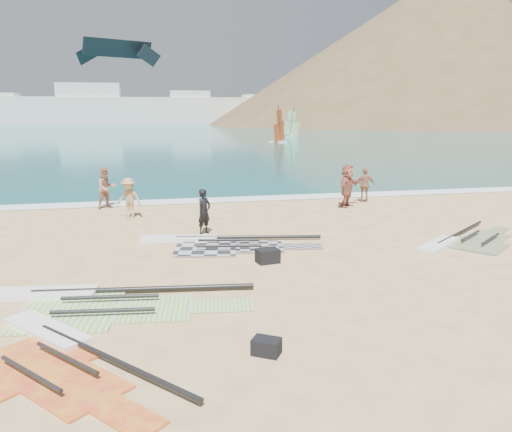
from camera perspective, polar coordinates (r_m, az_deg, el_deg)
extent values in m
plane|color=#DEBE82|center=(11.40, 4.96, -9.00)|extent=(300.00, 300.00, 0.00)
cube|color=#0D535D|center=(142.26, -10.96, 10.11)|extent=(300.00, 240.00, 0.06)
cube|color=white|center=(23.05, -3.98, 1.77)|extent=(300.00, 1.20, 0.04)
cube|color=white|center=(161.05, -18.44, 11.35)|extent=(160.00, 8.00, 8.00)
cube|color=white|center=(165.54, -27.23, 10.83)|extent=(10.00, 7.00, 9.00)
cube|color=white|center=(161.06, -18.49, 12.06)|extent=(18.00, 7.00, 12.00)
cube|color=white|center=(160.71, -7.54, 12.21)|extent=(12.00, 7.00, 10.00)
cube|color=white|center=(164.65, 1.36, 12.12)|extent=(16.00, 7.00, 9.00)
cube|color=white|center=(170.41, 8.08, 12.34)|extent=(10.00, 7.00, 11.00)
cone|color=brown|center=(165.64, 20.40, 9.82)|extent=(143.00, 143.00, 45.00)
cube|color=#252528|center=(15.14, -5.75, -3.61)|extent=(2.13, 2.30, 0.04)
cube|color=#252528|center=(15.12, 0.36, -3.57)|extent=(1.62, 1.53, 0.04)
cube|color=#252528|center=(15.23, 5.30, -3.51)|extent=(1.30, 0.80, 0.04)
cylinder|color=black|center=(15.97, -0.86, -2.43)|extent=(4.58, 0.91, 0.11)
cylinder|color=black|center=(15.42, -3.06, -2.74)|extent=(1.90, 0.41, 0.08)
cylinder|color=black|center=(14.73, -3.11, -3.44)|extent=(1.90, 0.41, 0.08)
cube|color=white|center=(16.09, -8.78, -2.61)|extent=(2.49, 1.06, 0.12)
cube|color=#7AD235|center=(11.13, -20.52, -10.16)|extent=(2.19, 2.38, 0.04)
cube|color=#7AD235|center=(10.80, -11.51, -10.30)|extent=(1.67, 1.58, 0.04)
cube|color=#7AD235|center=(10.73, -3.93, -10.23)|extent=(1.36, 0.80, 0.04)
cylinder|color=black|center=(11.71, -12.61, -8.14)|extent=(4.94, 0.72, 0.12)
cylinder|color=black|center=(11.25, -16.32, -8.87)|extent=(2.05, 0.33, 0.09)
cylinder|color=black|center=(10.56, -17.10, -10.32)|extent=(2.05, 0.33, 0.09)
cube|color=white|center=(12.27, -23.77, -8.16)|extent=(2.66, 1.01, 0.12)
cube|color=orange|center=(16.73, 23.61, -3.07)|extent=(2.29, 2.32, 0.04)
cube|color=orange|center=(18.02, 24.95, -2.16)|extent=(1.65, 1.63, 0.04)
cube|color=orange|center=(19.08, 25.89, -1.51)|extent=(1.14, 1.04, 0.04)
cylinder|color=black|center=(17.98, 22.36, -1.71)|extent=(3.23, 2.48, 0.10)
cylinder|color=black|center=(17.34, 23.30, -2.06)|extent=(1.35, 1.05, 0.07)
cylinder|color=black|center=(17.18, 25.22, -2.35)|extent=(1.35, 1.05, 0.07)
cube|color=white|center=(16.23, 20.17, -3.09)|extent=(2.00, 1.70, 0.12)
cube|color=red|center=(9.33, -24.52, -14.92)|extent=(2.35, 2.33, 0.04)
cube|color=red|center=(8.24, -19.57, -18.20)|extent=(1.66, 1.67, 0.04)
cube|color=red|center=(7.44, -14.35, -21.41)|extent=(1.08, 1.13, 0.04)
cylinder|color=black|center=(8.78, -16.20, -15.42)|extent=(2.71, 3.09, 0.10)
cylinder|color=black|center=(8.91, -20.86, -14.89)|extent=(1.14, 1.30, 0.07)
cylinder|color=black|center=(8.65, -24.40, -16.05)|extent=(1.14, 1.30, 0.07)
cube|color=white|center=(10.28, -22.80, -11.99)|extent=(1.80, 1.95, 0.12)
cube|color=black|center=(13.63, 1.34, -4.57)|extent=(0.66, 0.53, 0.38)
cube|color=black|center=(8.76, 1.20, -14.69)|extent=(0.57, 0.53, 0.28)
imported|color=black|center=(16.72, -5.95, 0.49)|extent=(0.66, 0.64, 1.52)
imported|color=#AB7258|center=(21.98, -16.73, 3.10)|extent=(1.07, 1.00, 1.75)
imported|color=tan|center=(19.78, -14.31, 2.01)|extent=(1.16, 1.02, 1.56)
imported|color=#9F6B50|center=(23.01, 12.34, 3.46)|extent=(0.95, 0.49, 1.56)
imported|color=#A05748|center=(21.71, 10.41, 3.42)|extent=(1.62, 1.55, 1.84)
cube|color=white|center=(65.00, 2.65, 8.45)|extent=(2.47, 2.23, 0.15)
cube|color=red|center=(64.93, 2.66, 9.56)|extent=(2.08, 2.47, 2.82)
cube|color=red|center=(64.88, 2.68, 11.27)|extent=(1.19, 1.41, 1.96)
cylinder|color=black|center=(64.90, 2.67, 10.51)|extent=(0.65, 0.75, 4.47)
cube|color=white|center=(79.17, 4.09, 9.06)|extent=(2.37, 2.19, 0.15)
cube|color=#6FAD27|center=(79.12, 4.10, 9.94)|extent=(2.06, 2.36, 2.73)
cube|color=#6FAD27|center=(79.07, 4.12, 11.31)|extent=(1.18, 1.34, 1.90)
cylinder|color=black|center=(79.09, 4.11, 10.70)|extent=(0.65, 0.72, 4.33)
cube|color=black|center=(60.13, -15.51, 17.98)|extent=(7.45, 4.20, 1.88)
cube|color=black|center=(58.87, -18.62, 17.25)|extent=(2.19, 1.82, 2.39)
cube|color=black|center=(61.40, -12.46, 17.33)|extent=(2.69, 1.25, 2.39)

